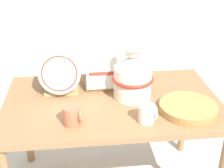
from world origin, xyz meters
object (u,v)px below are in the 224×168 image
(dish_rack_square_plates, at_px, (101,77))
(ceramic_vase, at_px, (133,75))
(dish_rack_round_plates, at_px, (60,74))
(mug_cream_glaze, at_px, (147,113))
(wicker_charger_stack, at_px, (188,108))
(mug_terracotta_glaze, at_px, (72,115))

(dish_rack_square_plates, bearing_deg, ceramic_vase, -40.42)
(dish_rack_round_plates, xyz_separation_m, mug_cream_glaze, (0.48, -0.40, -0.07))
(wicker_charger_stack, height_order, mug_terracotta_glaze, mug_terracotta_glaze)
(dish_rack_round_plates, height_order, mug_terracotta_glaze, dish_rack_round_plates)
(dish_rack_round_plates, bearing_deg, mug_cream_glaze, -39.66)
(wicker_charger_stack, xyz_separation_m, mug_cream_glaze, (-0.26, -0.08, 0.03))
(dish_rack_square_plates, xyz_separation_m, wicker_charger_stack, (0.47, -0.36, -0.05))
(mug_cream_glaze, bearing_deg, dish_rack_round_plates, 140.34)
(wicker_charger_stack, bearing_deg, dish_rack_round_plates, 156.47)
(ceramic_vase, relative_size, mug_terracotta_glaze, 3.28)
(ceramic_vase, relative_size, dish_rack_square_plates, 1.56)
(dish_rack_round_plates, xyz_separation_m, dish_rack_square_plates, (0.26, 0.04, -0.05))
(mug_cream_glaze, bearing_deg, ceramic_vase, 97.04)
(ceramic_vase, height_order, dish_rack_round_plates, ceramic_vase)
(ceramic_vase, bearing_deg, mug_terracotta_glaze, -144.28)
(ceramic_vase, distance_m, mug_terracotta_glaze, 0.46)
(ceramic_vase, distance_m, dish_rack_round_plates, 0.46)
(dish_rack_square_plates, height_order, mug_cream_glaze, dish_rack_square_plates)
(ceramic_vase, xyz_separation_m, dish_rack_square_plates, (-0.18, 0.15, -0.07))
(dish_rack_round_plates, bearing_deg, wicker_charger_stack, -23.53)
(wicker_charger_stack, bearing_deg, ceramic_vase, 144.29)
(dish_rack_round_plates, xyz_separation_m, mug_terracotta_glaze, (0.08, -0.38, -0.07))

